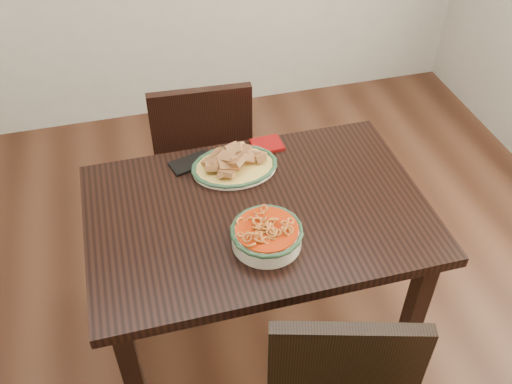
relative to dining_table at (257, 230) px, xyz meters
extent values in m
plane|color=#381D12|center=(0.04, 0.06, -0.65)|extent=(3.50, 3.50, 0.00)
cube|color=black|center=(0.00, 0.00, 0.08)|extent=(1.16, 0.77, 0.04)
cube|color=black|center=(-0.50, -0.31, -0.29)|extent=(0.06, 0.06, 0.71)
cube|color=black|center=(0.50, -0.31, -0.29)|extent=(0.06, 0.06, 0.71)
cube|color=black|center=(-0.50, 0.31, -0.29)|extent=(0.06, 0.06, 0.71)
cube|color=black|center=(0.50, 0.31, -0.29)|extent=(0.06, 0.06, 0.71)
cube|color=black|center=(-0.07, 0.76, -0.22)|extent=(0.44, 0.44, 0.04)
cube|color=black|center=(0.11, 0.92, -0.44)|extent=(0.04, 0.04, 0.41)
cube|color=black|center=(-0.23, 0.94, -0.44)|extent=(0.04, 0.04, 0.41)
cube|color=black|center=(0.09, 0.58, -0.44)|extent=(0.04, 0.04, 0.41)
cube|color=black|center=(-0.25, 0.60, -0.44)|extent=(0.04, 0.04, 0.41)
cube|color=black|center=(-0.09, 0.57, 0.02)|extent=(0.42, 0.06, 0.44)
cube|color=black|center=(0.08, -0.62, 0.02)|extent=(0.41, 0.15, 0.44)
ellipsoid|color=white|center=(-0.03, 0.23, 0.11)|extent=(0.31, 0.23, 0.02)
ellipsoid|color=gold|center=(-0.03, 0.23, 0.12)|extent=(0.30, 0.22, 0.01)
torus|color=#1C3D26|center=(-0.03, 0.23, 0.12)|extent=(0.24, 0.24, 0.01)
cylinder|color=beige|center=(-0.01, -0.16, 0.13)|extent=(0.22, 0.22, 0.06)
torus|color=#18361D|center=(-0.01, -0.16, 0.16)|extent=(0.23, 0.23, 0.02)
cylinder|color=#A92907|center=(-0.01, -0.16, 0.16)|extent=(0.20, 0.20, 0.01)
cube|color=black|center=(-0.18, 0.30, 0.11)|extent=(0.17, 0.12, 0.01)
cube|color=maroon|center=(0.13, 0.33, 0.11)|extent=(0.12, 0.10, 0.01)
camera|label=1|loc=(-0.37, -1.35, 1.45)|focal=40.00mm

